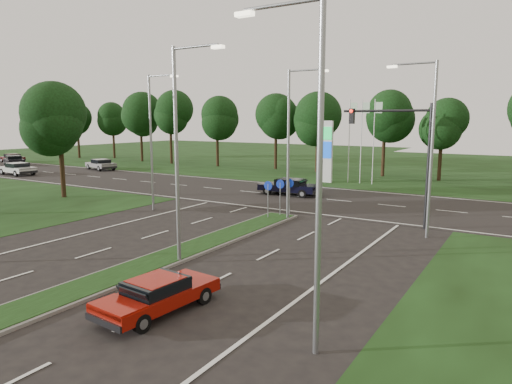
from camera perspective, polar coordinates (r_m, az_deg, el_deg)
The scene contains 20 objects.
ground at distance 17.06m, azimuth -25.40°, elevation -12.82°, with size 160.00×160.00×0.00m, color black.
verge_far at distance 65.10m, azimuth 19.52°, elevation 3.14°, with size 160.00×50.00×0.02m, color black.
cross_road at distance 35.63m, azimuth 8.81°, elevation -0.93°, with size 160.00×12.00×0.02m, color black.
median_kerb at distance 19.32m, azimuth -15.33°, elevation -9.51°, with size 2.00×26.00×0.12m, color slate.
streetlight_median_near at distance 19.12m, azimuth -9.49°, elevation 5.85°, with size 2.53×0.22×9.00m.
streetlight_median_far at distance 27.44m, azimuth 4.44°, elevation 6.88°, with size 2.53×0.22×9.00m.
streetlight_left_far at distance 31.30m, azimuth -12.75°, elevation 6.95°, with size 2.53×0.22×9.00m.
streetlight_right_far at distance 24.86m, azimuth 20.73°, elevation 6.10°, with size 2.53×0.22×9.00m.
streetlight_right_near at distance 11.46m, azimuth 7.05°, elevation 3.86°, with size 2.53×0.22×9.00m.
traffic_signal at distance 27.17m, azimuth 18.15°, elevation 5.54°, with size 5.10×0.42×7.00m.
median_signs at distance 28.58m, azimuth 2.95°, elevation 0.20°, with size 1.16×1.76×2.38m.
gas_pylon at distance 45.01m, azimuth 8.96°, elevation 5.23°, with size 5.80×1.26×8.00m.
tree_left_far at distance 38.56m, azimuth -23.25°, elevation 8.33°, with size 5.20×5.20×8.86m.
treeline_far at distance 50.16m, azimuth 16.32°, elevation 9.51°, with size 6.00×6.00×9.90m.
red_sedan at distance 15.23m, azimuth -12.17°, elevation -12.33°, with size 2.01×4.21×1.12m.
navy_sedan at distance 37.30m, azimuth 4.21°, elevation 0.72°, with size 4.95×2.24×1.34m.
far_car_a at distance 59.04m, azimuth -18.82°, elevation 3.32°, with size 4.94×3.07×1.32m.
far_car_b at distance 57.27m, azimuth -27.67°, elevation 2.63°, with size 4.90×2.39×1.37m.
far_car_c at distance 69.68m, azimuth -28.01°, elevation 3.54°, with size 4.98×3.53×1.32m.
far_car_d at distance 74.62m, azimuth -28.18°, elevation 3.79°, with size 4.43×2.26×1.23m.
Camera 1 is at (13.55, -8.38, 6.10)m, focal length 32.00 mm.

